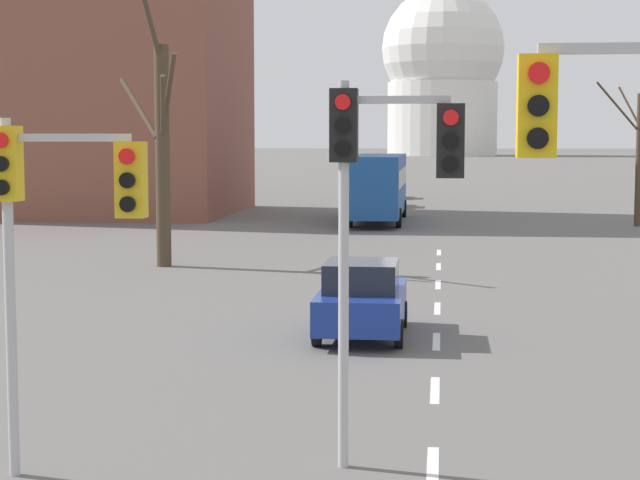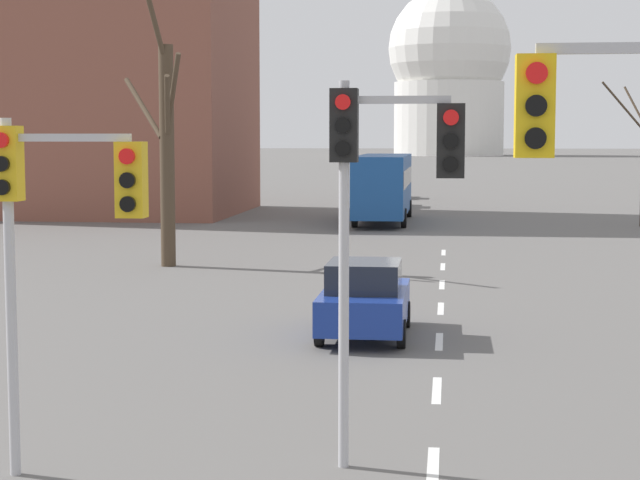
% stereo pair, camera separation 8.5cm
% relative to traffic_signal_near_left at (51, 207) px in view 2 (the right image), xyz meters
% --- Properties ---
extents(lane_stripe_1, '(0.16, 2.00, 0.01)m').
position_rel_traffic_signal_near_left_xyz_m(lane_stripe_1, '(4.87, 0.89, -3.53)').
color(lane_stripe_1, silver).
rests_on(lane_stripe_1, ground_plane).
extents(lane_stripe_2, '(0.16, 2.00, 0.01)m').
position_rel_traffic_signal_near_left_xyz_m(lane_stripe_2, '(4.87, 5.39, -3.53)').
color(lane_stripe_2, silver).
rests_on(lane_stripe_2, ground_plane).
extents(lane_stripe_3, '(0.16, 2.00, 0.01)m').
position_rel_traffic_signal_near_left_xyz_m(lane_stripe_3, '(4.87, 9.89, -3.53)').
color(lane_stripe_3, silver).
rests_on(lane_stripe_3, ground_plane).
extents(lane_stripe_4, '(0.16, 2.00, 0.01)m').
position_rel_traffic_signal_near_left_xyz_m(lane_stripe_4, '(4.87, 14.39, -3.53)').
color(lane_stripe_4, silver).
rests_on(lane_stripe_4, ground_plane).
extents(lane_stripe_5, '(0.16, 2.00, 0.01)m').
position_rel_traffic_signal_near_left_xyz_m(lane_stripe_5, '(4.87, 18.89, -3.53)').
color(lane_stripe_5, silver).
rests_on(lane_stripe_5, ground_plane).
extents(lane_stripe_6, '(0.16, 2.00, 0.01)m').
position_rel_traffic_signal_near_left_xyz_m(lane_stripe_6, '(4.87, 23.39, -3.53)').
color(lane_stripe_6, silver).
rests_on(lane_stripe_6, ground_plane).
extents(lane_stripe_7, '(0.16, 2.00, 0.01)m').
position_rel_traffic_signal_near_left_xyz_m(lane_stripe_7, '(4.87, 27.89, -3.53)').
color(lane_stripe_7, silver).
rests_on(lane_stripe_7, ground_plane).
extents(traffic_signal_near_left, '(2.00, 0.34, 4.67)m').
position_rel_traffic_signal_near_left_xyz_m(traffic_signal_near_left, '(0.00, 0.00, 0.00)').
color(traffic_signal_near_left, '#B2B2B7').
rests_on(traffic_signal_near_left, ground_plane).
extents(traffic_signal_centre_tall, '(1.75, 0.34, 5.16)m').
position_rel_traffic_signal_near_left_xyz_m(traffic_signal_centre_tall, '(4.15, 0.85, 0.37)').
color(traffic_signal_centre_tall, '#B2B2B7').
rests_on(traffic_signal_centre_tall, ground_plane).
extents(sedan_near_left, '(1.94, 4.60, 1.55)m').
position_rel_traffic_signal_near_left_xyz_m(sedan_near_left, '(1.31, 54.68, -2.73)').
color(sedan_near_left, silver).
rests_on(sedan_near_left, ground_plane).
extents(sedan_near_right, '(1.77, 4.49, 1.61)m').
position_rel_traffic_signal_near_left_xyz_m(sedan_near_right, '(1.06, 64.27, -2.73)').
color(sedan_near_right, slate).
rests_on(sedan_near_right, ground_plane).
extents(sedan_mid_centre, '(1.92, 4.02, 1.70)m').
position_rel_traffic_signal_near_left_xyz_m(sedan_mid_centre, '(3.22, 10.27, -2.69)').
color(sedan_mid_centre, navy).
rests_on(sedan_mid_centre, ground_plane).
extents(city_bus, '(2.66, 10.80, 3.48)m').
position_rel_traffic_signal_near_left_xyz_m(city_bus, '(1.69, 42.14, -1.48)').
color(city_bus, '#19478C').
rests_on(city_bus, ground_plane).
extents(bare_tree_left_near, '(2.96, 3.86, 9.66)m').
position_rel_traffic_signal_near_left_xyz_m(bare_tree_left_near, '(-4.53, 22.42, 0.64)').
color(bare_tree_left_near, '#473828').
rests_on(bare_tree_left_near, ground_plane).
extents(capitol_dome, '(28.74, 28.74, 40.59)m').
position_rel_traffic_signal_near_left_xyz_m(capitol_dome, '(4.87, 243.18, 16.24)').
color(capitol_dome, silver).
rests_on(capitol_dome, ground_plane).
extents(apartment_block_left, '(18.00, 14.00, 21.37)m').
position_rel_traffic_signal_near_left_xyz_m(apartment_block_left, '(-15.96, 47.40, 7.15)').
color(apartment_block_left, brown).
rests_on(apartment_block_left, ground_plane).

